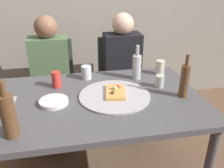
{
  "coord_description": "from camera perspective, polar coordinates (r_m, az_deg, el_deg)",
  "views": [
    {
      "loc": [
        -0.17,
        -1.44,
        1.53
      ],
      "look_at": [
        0.13,
        0.1,
        0.79
      ],
      "focal_mm": 38.73,
      "sensor_mm": 36.0,
      "label": 1
    }
  ],
  "objects": [
    {
      "name": "guest_in_beanie",
      "position": [
        2.39,
        2.87,
        3.58
      ],
      "size": [
        0.36,
        0.56,
        1.17
      ],
      "rotation": [
        0.0,
        0.0,
        3.14
      ],
      "color": "black",
      "rests_on": "ground_plane"
    },
    {
      "name": "pizza_tray",
      "position": [
        1.67,
        0.65,
        -2.82
      ],
      "size": [
        0.49,
        0.49,
        0.01
      ],
      "primitive_type": "cylinder",
      "color": "#ADADB2",
      "rests_on": "dining_table"
    },
    {
      "name": "plate_stack",
      "position": [
        1.63,
        -13.59,
        -4.09
      ],
      "size": [
        0.19,
        0.19,
        0.03
      ],
      "primitive_type": "cylinder",
      "color": "white",
      "rests_on": "dining_table"
    },
    {
      "name": "chair_left",
      "position": [
        2.53,
        -13.87,
        0.92
      ],
      "size": [
        0.44,
        0.44,
        0.9
      ],
      "rotation": [
        0.0,
        0.0,
        3.14
      ],
      "color": "#2D3833",
      "rests_on": "ground_plane"
    },
    {
      "name": "table_knife",
      "position": [
        1.7,
        -22.52,
        -4.56
      ],
      "size": [
        0.02,
        0.22,
        0.01
      ],
      "primitive_type": "cube",
      "rotation": [
        0.0,
        0.0,
        1.56
      ],
      "color": "#B7B7BC",
      "rests_on": "dining_table"
    },
    {
      "name": "tumbler_near",
      "position": [
        2.05,
        11.24,
        3.88
      ],
      "size": [
        0.07,
        0.07,
        0.12
      ],
      "primitive_type": "cylinder",
      "color": "beige",
      "rests_on": "dining_table"
    },
    {
      "name": "soda_can",
      "position": [
        1.83,
        -13.0,
        1.04
      ],
      "size": [
        0.07,
        0.07,
        0.12
      ],
      "primitive_type": "cylinder",
      "color": "red",
      "rests_on": "dining_table"
    },
    {
      "name": "chair_right",
      "position": [
        2.58,
        2.02,
        2.18
      ],
      "size": [
        0.44,
        0.44,
        0.9
      ],
      "rotation": [
        0.0,
        0.0,
        3.14
      ],
      "color": "#2D3833",
      "rests_on": "ground_plane"
    },
    {
      "name": "water_bottle",
      "position": [
        1.7,
        16.73,
        0.82
      ],
      "size": [
        0.06,
        0.06,
        0.3
      ],
      "color": "brown",
      "rests_on": "dining_table"
    },
    {
      "name": "dining_table",
      "position": [
        1.69,
        -3.71,
        -5.64
      ],
      "size": [
        1.46,
        0.93,
        0.74
      ],
      "color": "#4C4C51",
      "rests_on": "ground_plane"
    },
    {
      "name": "beer_bottle",
      "position": [
        1.92,
        5.86,
        4.16
      ],
      "size": [
        0.07,
        0.07,
        0.27
      ],
      "color": "#B2BCC1",
      "rests_on": "dining_table"
    },
    {
      "name": "pizza_slice_last",
      "position": [
        1.69,
        0.79,
        -1.81
      ],
      "size": [
        0.16,
        0.24,
        0.05
      ],
      "color": "tan",
      "rests_on": "pizza_tray"
    },
    {
      "name": "guest_in_sweater",
      "position": [
        2.34,
        -14.31,
        2.26
      ],
      "size": [
        0.36,
        0.56,
        1.17
      ],
      "rotation": [
        0.0,
        0.0,
        3.14
      ],
      "color": "#4C6B47",
      "rests_on": "ground_plane"
    },
    {
      "name": "tumbler_far",
      "position": [
        1.82,
        11.21,
        0.63
      ],
      "size": [
        0.06,
        0.06,
        0.09
      ],
      "primitive_type": "cylinder",
      "color": "#B7C6BC",
      "rests_on": "dining_table"
    },
    {
      "name": "wine_glass",
      "position": [
        1.94,
        -6.06,
        2.74
      ],
      "size": [
        0.08,
        0.08,
        0.11
      ],
      "primitive_type": "cylinder",
      "color": "silver",
      "rests_on": "dining_table"
    },
    {
      "name": "wine_bottle",
      "position": [
        1.34,
        -23.26,
        -6.77
      ],
      "size": [
        0.08,
        0.08,
        0.32
      ],
      "color": "brown",
      "rests_on": "dining_table"
    }
  ]
}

